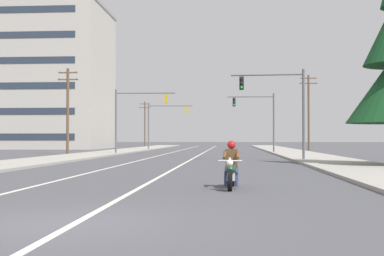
{
  "coord_description": "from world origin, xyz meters",
  "views": [
    {
      "loc": [
        2.97,
        -9.15,
        1.53
      ],
      "look_at": [
        1.2,
        14.93,
        2.01
      ],
      "focal_mm": 48.47,
      "sensor_mm": 36.0,
      "label": 1
    }
  ],
  "objects_px": {
    "utility_pole_left_far": "(145,122)",
    "apartment_building_far_left_block": "(18,78)",
    "utility_pole_left_near": "(68,108)",
    "traffic_signal_near_left": "(133,111)",
    "utility_pole_right_far": "(309,110)",
    "traffic_signal_near_right": "(282,100)",
    "traffic_signal_mid_right": "(260,114)",
    "motorcycle_with_rider": "(231,169)",
    "traffic_signal_mid_left": "(162,118)"
  },
  "relations": [
    {
      "from": "utility_pole_left_far",
      "to": "apartment_building_far_left_block",
      "type": "xyz_separation_m",
      "value": [
        -16.04,
        -19.4,
        6.06
      ]
    },
    {
      "from": "utility_pole_left_near",
      "to": "traffic_signal_near_left",
      "type": "bearing_deg",
      "value": 11.14
    },
    {
      "from": "utility_pole_right_far",
      "to": "traffic_signal_near_right",
      "type": "bearing_deg",
      "value": -101.69
    },
    {
      "from": "traffic_signal_near_right",
      "to": "utility_pole_left_far",
      "type": "height_order",
      "value": "utility_pole_left_far"
    },
    {
      "from": "traffic_signal_mid_right",
      "to": "utility_pole_right_far",
      "type": "bearing_deg",
      "value": 61.2
    },
    {
      "from": "utility_pole_right_far",
      "to": "traffic_signal_near_left",
      "type": "bearing_deg",
      "value": -137.4
    },
    {
      "from": "motorcycle_with_rider",
      "to": "utility_pole_left_near",
      "type": "height_order",
      "value": "utility_pole_left_near"
    },
    {
      "from": "traffic_signal_near_right",
      "to": "traffic_signal_mid_left",
      "type": "distance_m",
      "value": 35.29
    },
    {
      "from": "utility_pole_left_near",
      "to": "apartment_building_far_left_block",
      "type": "bearing_deg",
      "value": 120.83
    },
    {
      "from": "traffic_signal_mid_left",
      "to": "traffic_signal_mid_right",
      "type": "bearing_deg",
      "value": -49.47
    },
    {
      "from": "motorcycle_with_rider",
      "to": "traffic_signal_near_left",
      "type": "height_order",
      "value": "traffic_signal_near_left"
    },
    {
      "from": "traffic_signal_mid_left",
      "to": "utility_pole_left_near",
      "type": "bearing_deg",
      "value": -106.63
    },
    {
      "from": "utility_pole_left_near",
      "to": "utility_pole_right_far",
      "type": "xyz_separation_m",
      "value": [
        25.21,
        18.82,
        0.77
      ]
    },
    {
      "from": "utility_pole_right_far",
      "to": "utility_pole_left_far",
      "type": "relative_size",
      "value": 1.15
    },
    {
      "from": "motorcycle_with_rider",
      "to": "traffic_signal_mid_right",
      "type": "xyz_separation_m",
      "value": [
        3.1,
        38.21,
        3.51
      ]
    },
    {
      "from": "traffic_signal_mid_left",
      "to": "utility_pole_left_far",
      "type": "distance_m",
      "value": 27.16
    },
    {
      "from": "traffic_signal_mid_right",
      "to": "utility_pole_left_far",
      "type": "distance_m",
      "value": 44.76
    },
    {
      "from": "traffic_signal_mid_right",
      "to": "utility_pole_right_far",
      "type": "distance_m",
      "value": 14.23
    },
    {
      "from": "traffic_signal_near_right",
      "to": "utility_pole_right_far",
      "type": "relative_size",
      "value": 0.65
    },
    {
      "from": "traffic_signal_near_right",
      "to": "utility_pole_right_far",
      "type": "xyz_separation_m",
      "value": [
        6.44,
        31.13,
        1.04
      ]
    },
    {
      "from": "traffic_signal_near_left",
      "to": "utility_pole_right_far",
      "type": "distance_m",
      "value": 26.07
    },
    {
      "from": "traffic_signal_near_right",
      "to": "traffic_signal_near_left",
      "type": "bearing_deg",
      "value": 133.33
    },
    {
      "from": "motorcycle_with_rider",
      "to": "traffic_signal_mid_right",
      "type": "height_order",
      "value": "traffic_signal_mid_right"
    },
    {
      "from": "traffic_signal_near_right",
      "to": "traffic_signal_mid_right",
      "type": "bearing_deg",
      "value": 91.21
    },
    {
      "from": "traffic_signal_mid_right",
      "to": "utility_pole_left_far",
      "type": "xyz_separation_m",
      "value": [
        -18.81,
        40.61,
        0.38
      ]
    },
    {
      "from": "utility_pole_left_far",
      "to": "motorcycle_with_rider",
      "type": "bearing_deg",
      "value": -78.73
    },
    {
      "from": "traffic_signal_near_right",
      "to": "traffic_signal_near_left",
      "type": "distance_m",
      "value": 18.55
    },
    {
      "from": "traffic_signal_mid_right",
      "to": "traffic_signal_near_left",
      "type": "bearing_deg",
      "value": -157.17
    },
    {
      "from": "traffic_signal_near_left",
      "to": "apartment_building_far_left_block",
      "type": "distance_m",
      "value": 35.28
    },
    {
      "from": "utility_pole_left_far",
      "to": "traffic_signal_near_right",
      "type": "bearing_deg",
      "value": -72.06
    },
    {
      "from": "motorcycle_with_rider",
      "to": "traffic_signal_near_right",
      "type": "relative_size",
      "value": 0.35
    },
    {
      "from": "motorcycle_with_rider",
      "to": "traffic_signal_mid_right",
      "type": "distance_m",
      "value": 38.49
    },
    {
      "from": "traffic_signal_mid_right",
      "to": "utility_pole_left_near",
      "type": "height_order",
      "value": "utility_pole_left_near"
    },
    {
      "from": "traffic_signal_near_left",
      "to": "motorcycle_with_rider",
      "type": "bearing_deg",
      "value": -74.37
    },
    {
      "from": "traffic_signal_near_right",
      "to": "apartment_building_far_left_block",
      "type": "height_order",
      "value": "apartment_building_far_left_block"
    },
    {
      "from": "traffic_signal_mid_left",
      "to": "utility_pole_right_far",
      "type": "height_order",
      "value": "utility_pole_right_far"
    },
    {
      "from": "utility_pole_right_far",
      "to": "utility_pole_left_far",
      "type": "height_order",
      "value": "utility_pole_right_far"
    },
    {
      "from": "traffic_signal_mid_left",
      "to": "apartment_building_far_left_block",
      "type": "bearing_deg",
      "value": 162.96
    },
    {
      "from": "traffic_signal_near_left",
      "to": "utility_pole_left_near",
      "type": "height_order",
      "value": "utility_pole_left_near"
    },
    {
      "from": "traffic_signal_mid_right",
      "to": "apartment_building_far_left_block",
      "type": "height_order",
      "value": "apartment_building_far_left_block"
    },
    {
      "from": "traffic_signal_near_right",
      "to": "motorcycle_with_rider",
      "type": "bearing_deg",
      "value": -100.16
    },
    {
      "from": "traffic_signal_mid_right",
      "to": "utility_pole_left_near",
      "type": "bearing_deg",
      "value": -160.84
    },
    {
      "from": "utility_pole_left_far",
      "to": "apartment_building_far_left_block",
      "type": "bearing_deg",
      "value": -129.57
    },
    {
      "from": "traffic_signal_mid_right",
      "to": "utility_pole_right_far",
      "type": "height_order",
      "value": "utility_pole_right_far"
    },
    {
      "from": "utility_pole_right_far",
      "to": "utility_pole_left_near",
      "type": "bearing_deg",
      "value": -143.26
    },
    {
      "from": "motorcycle_with_rider",
      "to": "traffic_signal_near_right",
      "type": "xyz_separation_m",
      "value": [
        3.5,
        19.52,
        3.52
      ]
    },
    {
      "from": "traffic_signal_mid_right",
      "to": "traffic_signal_mid_left",
      "type": "bearing_deg",
      "value": 130.53
    },
    {
      "from": "utility_pole_right_far",
      "to": "apartment_building_far_left_block",
      "type": "relative_size",
      "value": 0.36
    },
    {
      "from": "traffic_signal_mid_left",
      "to": "utility_pole_left_near",
      "type": "height_order",
      "value": "utility_pole_left_near"
    },
    {
      "from": "utility_pole_left_near",
      "to": "motorcycle_with_rider",
      "type": "bearing_deg",
      "value": -64.37
    }
  ]
}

